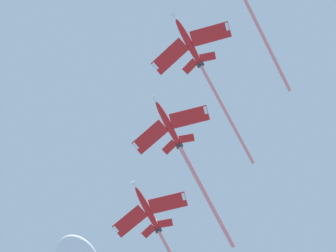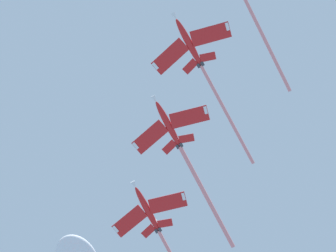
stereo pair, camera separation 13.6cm
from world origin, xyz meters
The scene contains 3 objects.
jet_second centered at (-43.96, -26.06, 159.08)m, with size 36.75×19.71×12.98m.
jet_third centered at (-63.03, -35.83, 155.03)m, with size 38.63×19.77×13.00m.
jet_fourth centered at (-79.34, -47.20, 151.00)m, with size 37.36×19.78×13.15m.
Camera 2 is at (11.57, -15.43, 1.62)m, focal length 78.28 mm.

